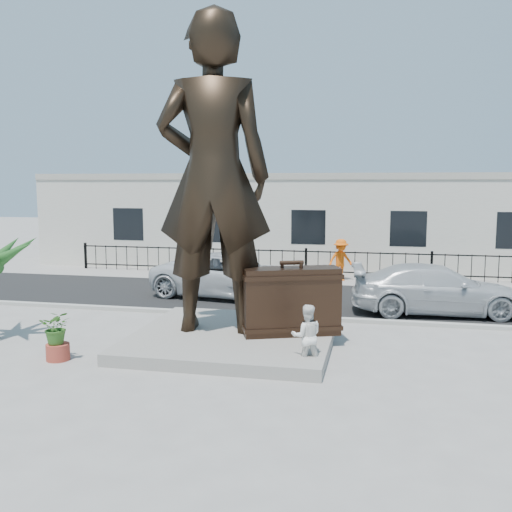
# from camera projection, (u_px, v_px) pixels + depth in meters

# --- Properties ---
(ground) EXTENTS (100.00, 100.00, 0.00)m
(ground) POSITION_uv_depth(u_px,v_px,m) (238.00, 361.00, 13.65)
(ground) COLOR #9E9991
(ground) RESTS_ON ground
(street) EXTENTS (40.00, 7.00, 0.01)m
(street) POSITION_uv_depth(u_px,v_px,m) (290.00, 297.00, 21.41)
(street) COLOR black
(street) RESTS_ON ground
(curb) EXTENTS (40.00, 0.25, 0.12)m
(curb) POSITION_uv_depth(u_px,v_px,m) (273.00, 316.00, 18.01)
(curb) COLOR #A5A399
(curb) RESTS_ON ground
(far_sidewalk) EXTENTS (40.00, 2.50, 0.02)m
(far_sidewalk) POSITION_uv_depth(u_px,v_px,m) (304.00, 279.00, 25.28)
(far_sidewalk) COLOR #9E9991
(far_sidewalk) RESTS_ON ground
(plinth) EXTENTS (5.20, 5.20, 0.30)m
(plinth) POSITION_uv_depth(u_px,v_px,m) (234.00, 338.00, 15.19)
(plinth) COLOR gray
(plinth) RESTS_ON ground
(fence) EXTENTS (22.00, 0.10, 1.20)m
(fence) POSITION_uv_depth(u_px,v_px,m) (306.00, 263.00, 25.98)
(fence) COLOR black
(fence) RESTS_ON ground
(building) EXTENTS (28.00, 7.00, 4.40)m
(building) POSITION_uv_depth(u_px,v_px,m) (316.00, 222.00, 29.85)
(building) COLOR silver
(building) RESTS_ON ground
(statue) EXTENTS (3.25, 2.36, 8.26)m
(statue) POSITION_uv_depth(u_px,v_px,m) (213.00, 176.00, 14.91)
(statue) COLOR black
(statue) RESTS_ON plinth
(suitcase) EXTENTS (2.62, 1.64, 1.76)m
(suitcase) POSITION_uv_depth(u_px,v_px,m) (291.00, 301.00, 14.90)
(suitcase) COLOR black
(suitcase) RESTS_ON plinth
(tourist) EXTENTS (0.84, 0.72, 1.48)m
(tourist) POSITION_uv_depth(u_px,v_px,m) (307.00, 336.00, 13.14)
(tourist) COLOR white
(tourist) RESTS_ON ground
(car_white) EXTENTS (6.15, 3.55, 1.61)m
(car_white) POSITION_uv_depth(u_px,v_px,m) (230.00, 275.00, 21.30)
(car_white) COLOR silver
(car_white) RESTS_ON street
(car_silver) EXTENTS (5.66, 2.73, 1.59)m
(car_silver) POSITION_uv_depth(u_px,v_px,m) (437.00, 289.00, 18.53)
(car_silver) COLOR silver
(car_silver) RESTS_ON street
(worker) EXTENTS (1.35, 1.17, 1.82)m
(worker) POSITION_uv_depth(u_px,v_px,m) (341.00, 260.00, 24.68)
(worker) COLOR #FE620D
(worker) RESTS_ON far_sidewalk
(planter) EXTENTS (0.56, 0.56, 0.40)m
(planter) POSITION_uv_depth(u_px,v_px,m) (58.00, 352.00, 13.74)
(planter) COLOR #A33A2B
(planter) RESTS_ON ground
(shrub) EXTENTS (0.92, 0.85, 0.83)m
(shrub) POSITION_uv_depth(u_px,v_px,m) (57.00, 327.00, 13.66)
(shrub) COLOR #30621F
(shrub) RESTS_ON planter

